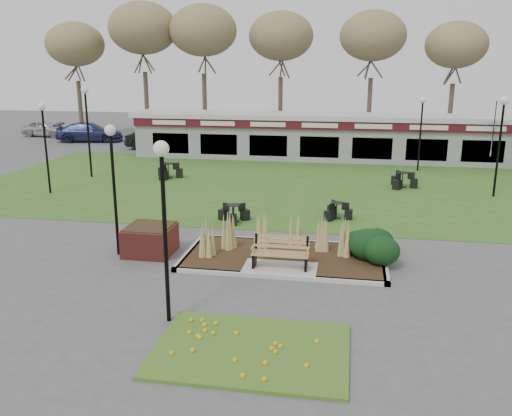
% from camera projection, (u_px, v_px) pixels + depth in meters
% --- Properties ---
extents(ground, '(100.00, 100.00, 0.00)m').
position_uv_depth(ground, '(279.00, 273.00, 16.11)').
color(ground, '#515154').
rests_on(ground, ground).
extents(lawn, '(34.00, 16.00, 0.02)m').
position_uv_depth(lawn, '(311.00, 186.00, 27.52)').
color(lawn, '#365F1E').
rests_on(lawn, ground).
extents(flower_bed, '(4.20, 3.00, 0.16)m').
position_uv_depth(flower_bed, '(251.00, 349.00, 11.72)').
color(flower_bed, '#3B631C').
rests_on(flower_bed, ground).
extents(planting_bed, '(6.75, 3.40, 1.27)m').
position_uv_depth(planting_bed, '(325.00, 249.00, 17.09)').
color(planting_bed, '#301F13').
rests_on(planting_bed, ground).
extents(park_bench, '(1.70, 0.66, 0.93)m').
position_uv_depth(park_bench, '(281.00, 252.00, 16.20)').
color(park_bench, '#9D8147').
rests_on(park_bench, ground).
extents(brick_planter, '(1.50, 1.50, 0.95)m').
position_uv_depth(brick_planter, '(150.00, 239.00, 17.68)').
color(brick_planter, maroon).
rests_on(brick_planter, ground).
extents(food_pavilion, '(24.60, 3.40, 2.90)m').
position_uv_depth(food_pavilion, '(321.00, 136.00, 34.71)').
color(food_pavilion, gray).
rests_on(food_pavilion, ground).
extents(tree_backdrop, '(47.24, 5.24, 10.36)m').
position_uv_depth(tree_backdrop, '(330.00, 31.00, 40.56)').
color(tree_backdrop, '#47382B').
rests_on(tree_backdrop, ground).
extents(lamp_post_near_left, '(0.35, 0.35, 4.23)m').
position_uv_depth(lamp_post_near_left, '(112.00, 161.00, 16.91)').
color(lamp_post_near_left, black).
rests_on(lamp_post_near_left, ground).
extents(lamp_post_near_right, '(0.36, 0.36, 4.39)m').
position_uv_depth(lamp_post_near_right, '(163.00, 193.00, 12.33)').
color(lamp_post_near_right, black).
rests_on(lamp_post_near_right, ground).
extents(lamp_post_mid_left, '(0.40, 0.40, 4.86)m').
position_uv_depth(lamp_post_mid_left, '(87.00, 112.00, 28.65)').
color(lamp_post_mid_left, black).
rests_on(lamp_post_mid_left, ground).
extents(lamp_post_mid_right, '(0.38, 0.38, 4.61)m').
position_uv_depth(lamp_post_mid_right, '(502.00, 124.00, 24.39)').
color(lamp_post_mid_right, black).
rests_on(lamp_post_mid_right, ground).
extents(lamp_post_far_right, '(0.35, 0.35, 4.21)m').
position_uv_depth(lamp_post_far_right, '(422.00, 117.00, 30.51)').
color(lamp_post_far_right, black).
rests_on(lamp_post_far_right, ground).
extents(lamp_post_far_left, '(0.35, 0.35, 4.28)m').
position_uv_depth(lamp_post_far_left, '(44.00, 128.00, 25.13)').
color(lamp_post_far_left, black).
rests_on(lamp_post_far_left, ground).
extents(bistro_set_a, '(1.28, 1.19, 0.68)m').
position_uv_depth(bistro_set_a, '(234.00, 216.00, 21.22)').
color(bistro_set_a, black).
rests_on(bistro_set_a, ground).
extents(bistro_set_b, '(1.49, 1.40, 0.80)m').
position_uv_depth(bistro_set_b, '(168.00, 173.00, 29.21)').
color(bistro_set_b, black).
rests_on(bistro_set_b, ground).
extents(bistro_set_c, '(1.12, 1.24, 0.66)m').
position_uv_depth(bistro_set_c, '(336.00, 213.00, 21.66)').
color(bistro_set_c, black).
rests_on(bistro_set_c, ground).
extents(bistro_set_d, '(1.26, 1.44, 0.77)m').
position_uv_depth(bistro_set_d, '(402.00, 182.00, 27.00)').
color(bistro_set_d, black).
rests_on(bistro_set_d, ground).
extents(patio_umbrella, '(2.45, 2.49, 2.87)m').
position_uv_depth(patio_umbrella, '(493.00, 139.00, 31.09)').
color(patio_umbrella, black).
rests_on(patio_umbrella, ground).
extents(car_silver, '(4.12, 1.99, 1.36)m').
position_uv_depth(car_silver, '(45.00, 128.00, 45.55)').
color(car_silver, '#B3B3B8').
rests_on(car_silver, ground).
extents(car_black, '(4.55, 1.79, 1.47)m').
position_uv_depth(car_black, '(158.00, 139.00, 38.91)').
color(car_black, black).
rests_on(car_black, ground).
extents(car_blue, '(5.43, 3.01, 1.49)m').
position_uv_depth(car_blue, '(90.00, 132.00, 42.63)').
color(car_blue, navy).
rests_on(car_blue, ground).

